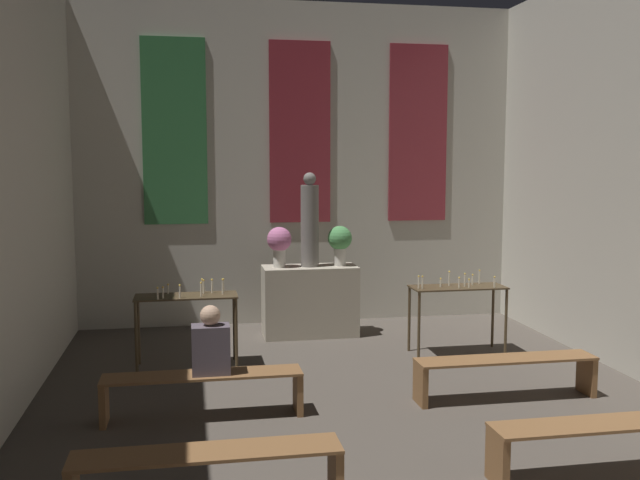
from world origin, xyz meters
The scene contains 12 objects.
wall_back centered at (0.00, 11.00, 2.43)m, with size 6.81×0.16×4.80m.
altar centered at (0.00, 10.06, 0.49)m, with size 1.32×0.58×0.99m.
statue centered at (0.00, 10.06, 1.60)m, with size 0.25×0.25×1.31m.
flower_vase_left centered at (-0.43, 10.06, 1.34)m, with size 0.34×0.34×0.56m.
flower_vase_right centered at (0.43, 10.06, 1.34)m, with size 0.34×0.34×0.56m.
candle_rack_left centered at (-1.70, 8.80, 0.74)m, with size 1.21×0.46×1.06m.
candle_rack_right centered at (1.70, 8.80, 0.74)m, with size 1.21×0.46×1.06m.
pew_third_left centered at (-1.55, 5.17, 0.32)m, with size 1.90×0.36×0.44m.
pew_third_right centered at (1.55, 5.17, 0.32)m, with size 1.90×0.36×0.44m.
pew_back_left centered at (-1.55, 7.02, 0.32)m, with size 1.90×0.36×0.44m.
pew_back_right centered at (1.55, 7.02, 0.32)m, with size 1.90×0.36×0.44m.
person_seated centered at (-1.47, 7.02, 0.72)m, with size 0.36×0.24×0.66m.
Camera 1 is at (-1.63, 0.30, 2.47)m, focal length 40.00 mm.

